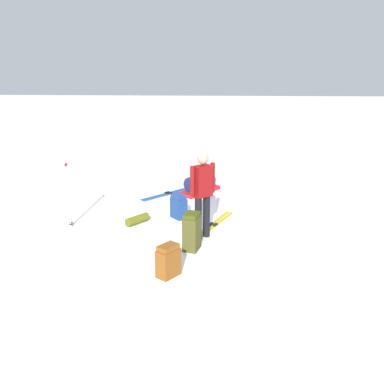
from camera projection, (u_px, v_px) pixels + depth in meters
name	position (u px, v px, depth m)	size (l,w,h in m)	color
ground_plane	(192.00, 223.00, 9.11)	(80.00, 80.00, 0.00)	white
skier_standing	(203.00, 191.00, 8.09)	(0.40, 0.46, 1.70)	black
ski_pair_near	(213.00, 225.00, 8.96)	(1.78, 0.91, 0.05)	gold
ski_pair_far	(168.00, 194.00, 11.18)	(1.38, 1.30, 0.05)	#264F9C
backpack_large_dark	(168.00, 261.00, 6.76)	(0.44, 0.41, 0.54)	brown
backpack_bright	(192.00, 232.00, 7.73)	(0.41, 0.34, 0.70)	#48471B
backpack_small_spare	(179.00, 207.00, 9.35)	(0.42, 0.41, 0.54)	navy
ski_poles_planted_near	(68.00, 192.00, 8.74)	(0.17, 0.10, 1.35)	#BAB8BF
gear_sled	(200.00, 184.00, 11.26)	(1.25, 1.10, 0.49)	red
sleeping_mat_rolled	(137.00, 220.00, 9.07)	(0.18, 0.18, 0.55)	#5D6016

